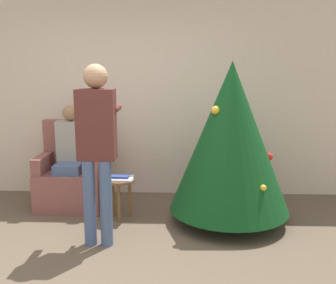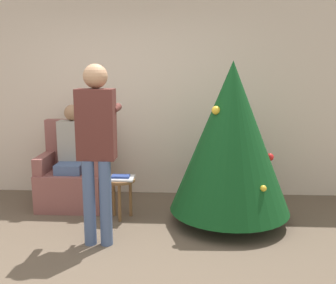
{
  "view_description": "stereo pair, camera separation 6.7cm",
  "coord_description": "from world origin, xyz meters",
  "px_view_note": "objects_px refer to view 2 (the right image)",
  "views": [
    {
      "loc": [
        0.73,
        -3.09,
        1.76
      ],
      "look_at": [
        0.58,
        0.87,
        0.99
      ],
      "focal_mm": 42.0,
      "sensor_mm": 36.0,
      "label": 1
    },
    {
      "loc": [
        0.8,
        -3.09,
        1.76
      ],
      "look_at": [
        0.58,
        0.87,
        0.99
      ],
      "focal_mm": 42.0,
      "sensor_mm": 36.0,
      "label": 2
    }
  ],
  "objects_px": {
    "person_seated": "(72,151)",
    "person_standing": "(97,139)",
    "christmas_tree": "(231,137)",
    "side_stool": "(121,187)",
    "armchair": "(74,177)"
  },
  "relations": [
    {
      "from": "christmas_tree",
      "to": "person_standing",
      "type": "relative_size",
      "value": 1.02
    },
    {
      "from": "person_seated",
      "to": "christmas_tree",
      "type": "bearing_deg",
      "value": -12.64
    },
    {
      "from": "armchair",
      "to": "christmas_tree",
      "type": "bearing_deg",
      "value": -13.55
    },
    {
      "from": "christmas_tree",
      "to": "person_seated",
      "type": "bearing_deg",
      "value": 167.36
    },
    {
      "from": "armchair",
      "to": "person_standing",
      "type": "relative_size",
      "value": 0.6
    },
    {
      "from": "person_seated",
      "to": "person_standing",
      "type": "height_order",
      "value": "person_standing"
    },
    {
      "from": "side_stool",
      "to": "armchair",
      "type": "bearing_deg",
      "value": 149.07
    },
    {
      "from": "person_seated",
      "to": "side_stool",
      "type": "bearing_deg",
      "value": -28.87
    },
    {
      "from": "side_stool",
      "to": "person_standing",
      "type": "bearing_deg",
      "value": -99.48
    },
    {
      "from": "christmas_tree",
      "to": "person_seated",
      "type": "relative_size",
      "value": 1.41
    },
    {
      "from": "person_standing",
      "to": "side_stool",
      "type": "relative_size",
      "value": 3.77
    },
    {
      "from": "christmas_tree",
      "to": "side_stool",
      "type": "relative_size",
      "value": 3.85
    },
    {
      "from": "christmas_tree",
      "to": "person_standing",
      "type": "distance_m",
      "value": 1.48
    },
    {
      "from": "person_seated",
      "to": "person_standing",
      "type": "distance_m",
      "value": 1.22
    },
    {
      "from": "person_standing",
      "to": "side_stool",
      "type": "bearing_deg",
      "value": 80.52
    }
  ]
}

